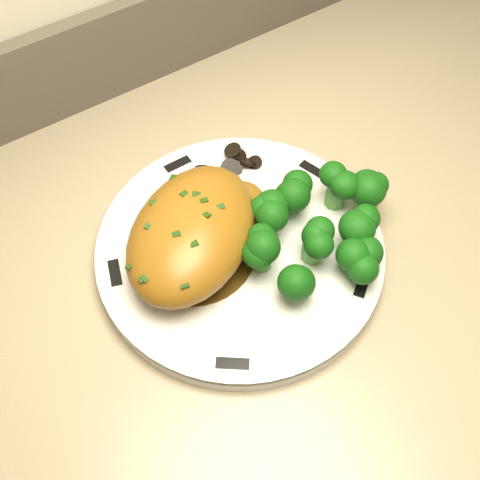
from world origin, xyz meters
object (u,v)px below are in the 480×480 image
plate (240,250)px  chicken_breast (197,231)px  counter (132,464)px  broccoli_florets (318,226)px

plate → chicken_breast: (-0.04, 0.02, 0.04)m
counter → broccoli_florets: counter is taller
plate → chicken_breast: size_ratio=1.43×
plate → counter: bearing=-176.4°
broccoli_florets → counter: bearing=174.5°
counter → plate: bearing=3.6°
plate → chicken_breast: 0.06m
counter → plate: counter is taller
plate → broccoli_florets: size_ratio=1.83×
counter → chicken_breast: (0.17, 0.03, 0.46)m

